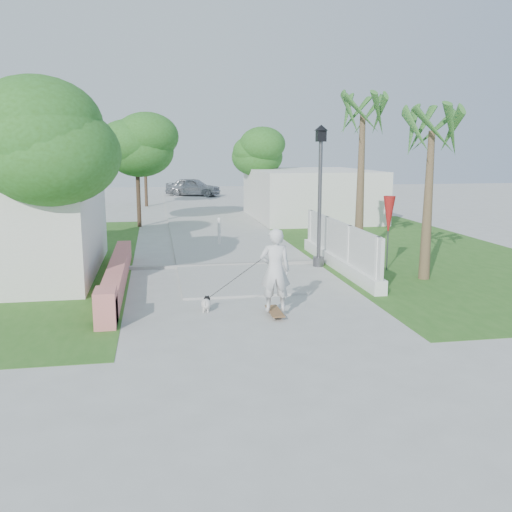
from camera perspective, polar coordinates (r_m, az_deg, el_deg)
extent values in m
plane|color=#B7B7B2|center=(12.58, 0.46, -6.50)|extent=(90.00, 90.00, 0.00)
cube|color=#B7B7B2|center=(32.10, -6.01, 4.05)|extent=(3.20, 36.00, 0.06)
cube|color=#999993|center=(18.32, -2.93, -0.86)|extent=(6.50, 0.25, 0.10)
cube|color=#2F611E|center=(20.73, -23.23, -0.49)|extent=(8.00, 20.00, 0.01)
cube|color=#2F611E|center=(22.15, 14.68, 0.70)|extent=(8.00, 20.00, 0.01)
cube|color=#E48375|center=(16.22, -13.71, -1.78)|extent=(0.45, 8.00, 0.60)
cube|color=#E48375|center=(12.52, -14.80, -5.04)|extent=(0.45, 0.80, 0.80)
cube|color=white|center=(18.06, 8.23, -0.64)|extent=(0.35, 7.00, 0.40)
cube|color=white|center=(17.93, 8.29, 1.71)|extent=(0.10, 7.00, 1.10)
cube|color=white|center=(15.01, 12.07, -0.95)|extent=(0.14, 0.14, 1.50)
cube|color=white|center=(17.03, 9.32, 0.52)|extent=(0.14, 0.14, 1.50)
cube|color=white|center=(19.09, 7.16, 1.67)|extent=(0.14, 0.14, 1.50)
cube|color=white|center=(20.99, 5.56, 2.52)|extent=(0.14, 0.14, 1.50)
cube|color=silver|center=(31.01, 5.40, 6.19)|extent=(6.00, 8.00, 2.60)
cylinder|color=#59595E|center=(18.39, 6.26, -0.55)|extent=(0.36, 0.36, 0.30)
cylinder|color=#59595E|center=(18.13, 6.38, 5.20)|extent=(0.12, 0.12, 4.00)
cube|color=black|center=(18.05, 6.52, 11.85)|extent=(0.28, 0.28, 0.35)
cone|color=black|center=(18.06, 6.54, 12.64)|extent=(0.44, 0.44, 0.18)
cylinder|color=white|center=(22.18, -3.70, 2.34)|extent=(0.12, 0.12, 1.00)
sphere|color=white|center=(22.11, -3.72, 3.67)|extent=(0.14, 0.14, 0.14)
cylinder|color=#59595E|center=(17.95, 13.05, 1.71)|extent=(0.04, 0.04, 2.00)
cone|color=red|center=(17.86, 13.14, 3.93)|extent=(0.36, 0.36, 1.20)
cylinder|color=#4C3826|center=(15.11, -18.76, 3.31)|extent=(0.20, 0.20, 3.85)
ellipsoid|color=#2B5E1B|center=(15.00, -19.15, 9.57)|extent=(3.60, 3.60, 2.70)
ellipsoid|color=#2B5E1B|center=(14.77, -18.57, 10.96)|extent=(3.06, 3.06, 2.30)
ellipsoid|color=#2B5E1B|center=(15.24, -19.95, 12.17)|extent=(2.70, 2.70, 2.02)
cylinder|color=#4C3826|center=(20.68, -19.22, 4.65)|extent=(0.20, 0.20, 3.50)
ellipsoid|color=#2B5E1B|center=(20.59, -19.48, 8.80)|extent=(3.20, 3.20, 2.40)
ellipsoid|color=#2B5E1B|center=(20.36, -19.07, 9.79)|extent=(2.72, 2.72, 2.05)
ellipsoid|color=#2B5E1B|center=(20.82, -20.06, 10.71)|extent=(2.40, 2.40, 1.79)
cylinder|color=#4C3826|center=(27.89, -11.71, 6.80)|extent=(0.20, 0.20, 3.85)
ellipsoid|color=#2B5E1B|center=(27.83, -11.84, 10.19)|extent=(3.40, 3.40, 2.55)
ellipsoid|color=#2B5E1B|center=(27.62, -11.46, 10.93)|extent=(2.89, 2.89, 2.18)
ellipsoid|color=#2B5E1B|center=(28.04, -12.30, 11.60)|extent=(2.55, 2.55, 1.90)
cylinder|color=#4C3826|center=(32.33, -0.36, 7.22)|extent=(0.20, 0.20, 3.50)
ellipsoid|color=#2B5E1B|center=(32.27, -0.37, 9.88)|extent=(3.00, 3.00, 2.25)
ellipsoid|color=#2B5E1B|center=(32.10, 0.05, 10.50)|extent=(2.55, 2.55, 1.92)
ellipsoid|color=#2B5E1B|center=(32.43, -0.78, 11.12)|extent=(2.25, 2.25, 1.68)
cylinder|color=#4C3826|center=(37.86, -10.99, 7.80)|extent=(0.20, 0.20, 3.85)
ellipsoid|color=#2B5E1B|center=(37.82, -11.08, 10.30)|extent=(3.20, 3.20, 2.40)
ellipsoid|color=#2B5E1B|center=(37.62, -10.79, 10.84)|extent=(2.72, 2.72, 2.05)
ellipsoid|color=#2B5E1B|center=(38.03, -11.42, 11.34)|extent=(2.40, 2.40, 1.79)
cone|color=brown|center=(19.57, 10.40, 6.67)|extent=(0.32, 0.32, 4.80)
cone|color=brown|center=(16.90, 16.80, 4.75)|extent=(0.32, 0.32, 4.20)
cube|color=brown|center=(12.94, 1.89, -5.52)|extent=(0.37, 1.00, 0.03)
imported|color=silver|center=(12.70, 1.91, -1.41)|extent=(0.73, 0.52, 1.88)
cylinder|color=gray|center=(12.61, 1.82, -6.28)|extent=(0.03, 0.07, 0.07)
cylinder|color=gray|center=(12.65, 2.60, -6.24)|extent=(0.03, 0.07, 0.07)
cylinder|color=gray|center=(13.27, 1.20, -5.41)|extent=(0.03, 0.07, 0.07)
cylinder|color=gray|center=(13.30, 1.95, -5.37)|extent=(0.03, 0.07, 0.07)
ellipsoid|color=silver|center=(13.28, -5.02, -4.81)|extent=(0.30, 0.41, 0.24)
sphere|color=black|center=(13.43, -4.92, -4.32)|extent=(0.15, 0.15, 0.15)
sphere|color=silver|center=(13.50, -4.88, -4.31)|extent=(0.07, 0.07, 0.07)
cone|color=black|center=(13.42, -5.08, -4.02)|extent=(0.04, 0.04, 0.05)
cone|color=black|center=(13.41, -4.78, -4.03)|extent=(0.04, 0.04, 0.05)
cylinder|color=silver|center=(13.40, -5.18, -5.22)|extent=(0.03, 0.03, 0.11)
cylinder|color=silver|center=(13.39, -4.73, -5.23)|extent=(0.03, 0.03, 0.11)
cylinder|color=silver|center=(13.24, -5.29, -5.43)|extent=(0.03, 0.03, 0.11)
cylinder|color=silver|center=(13.22, -4.83, -5.44)|extent=(0.03, 0.03, 0.11)
cylinder|color=silver|center=(13.09, -5.12, -4.76)|extent=(0.04, 0.09, 0.09)
imported|color=#A1A3A8|center=(45.43, -6.29, 6.87)|extent=(4.61, 3.25, 1.46)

